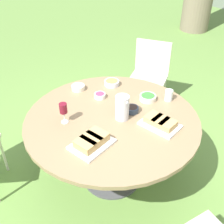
% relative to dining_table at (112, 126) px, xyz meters
% --- Properties ---
extents(ground_plane, '(40.00, 40.00, 0.00)m').
position_rel_dining_table_xyz_m(ground_plane, '(0.00, 0.00, -0.64)').
color(ground_plane, '#668E42').
extents(dining_table, '(1.49, 1.49, 0.73)m').
position_rel_dining_table_xyz_m(dining_table, '(0.00, 0.00, 0.00)').
color(dining_table, '#4C4C51').
rests_on(dining_table, ground_plane).
extents(chair_far_back, '(0.59, 0.58, 0.89)m').
position_rel_dining_table_xyz_m(chair_far_back, '(-0.66, 1.18, -0.11)').
color(chair_far_back, beige).
rests_on(chair_far_back, ground_plane).
extents(water_pitcher, '(0.13, 0.12, 0.22)m').
position_rel_dining_table_xyz_m(water_pitcher, '(0.06, 0.06, 0.20)').
color(water_pitcher, silver).
rests_on(water_pitcher, dining_table).
extents(wine_glass, '(0.06, 0.06, 0.18)m').
position_rel_dining_table_xyz_m(wine_glass, '(-0.21, -0.34, 0.23)').
color(wine_glass, silver).
rests_on(wine_glass, dining_table).
extents(platter_bread_main, '(0.34, 0.26, 0.07)m').
position_rel_dining_table_xyz_m(platter_bread_main, '(0.34, 0.23, 0.13)').
color(platter_bread_main, white).
rests_on(platter_bread_main, dining_table).
extents(platter_charcuterie, '(0.28, 0.34, 0.08)m').
position_rel_dining_table_xyz_m(platter_charcuterie, '(0.17, -0.34, 0.13)').
color(platter_charcuterie, white).
rests_on(platter_charcuterie, dining_table).
extents(bowl_fries, '(0.15, 0.15, 0.05)m').
position_rel_dining_table_xyz_m(bowl_fries, '(-0.43, 0.36, 0.12)').
color(bowl_fries, silver).
rests_on(bowl_fries, dining_table).
extents(bowl_salad, '(0.15, 0.15, 0.05)m').
position_rel_dining_table_xyz_m(bowl_salad, '(-0.00, 0.44, 0.12)').
color(bowl_salad, beige).
rests_on(bowl_salad, dining_table).
extents(bowl_olives, '(0.12, 0.12, 0.05)m').
position_rel_dining_table_xyz_m(bowl_olives, '(0.04, 0.19, 0.12)').
color(bowl_olives, '#334256').
rests_on(bowl_olives, dining_table).
extents(bowl_dip_red, '(0.10, 0.10, 0.04)m').
position_rel_dining_table_xyz_m(bowl_dip_red, '(-0.32, 0.12, 0.12)').
color(bowl_dip_red, white).
rests_on(bowl_dip_red, dining_table).
extents(bowl_dip_cream, '(0.13, 0.13, 0.05)m').
position_rel_dining_table_xyz_m(bowl_dip_cream, '(-0.57, 0.05, 0.12)').
color(bowl_dip_cream, beige).
rests_on(bowl_dip_cream, dining_table).
extents(cup_water_near, '(0.07, 0.07, 0.11)m').
position_rel_dining_table_xyz_m(cup_water_near, '(0.13, 0.58, 0.15)').
color(cup_water_near, silver).
rests_on(cup_water_near, dining_table).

